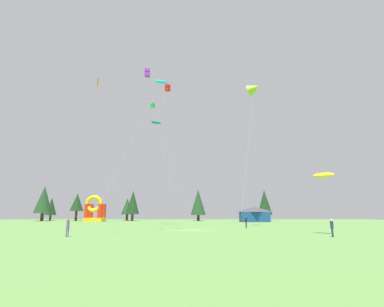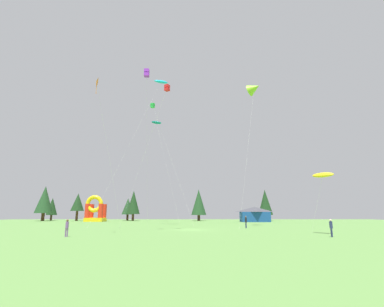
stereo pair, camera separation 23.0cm
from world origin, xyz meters
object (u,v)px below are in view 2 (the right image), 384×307
(inflatable_blue_arch, at_px, (95,211))
(festival_tent, at_px, (255,214))
(kite_red_box, at_px, (167,89))
(kite_yellow_parafoil, at_px, (323,175))
(person_left_edge, at_px, (67,226))
(kite_lime_delta, at_px, (254,88))
(kite_purple_box, at_px, (147,74))
(person_far_side, at_px, (331,226))
(kite_orange_diamond, at_px, (97,84))
(person_midfield, at_px, (246,221))
(kite_green_box, at_px, (153,106))
(kite_cyan_parafoil, at_px, (161,82))
(kite_teal_parafoil, at_px, (156,123))

(inflatable_blue_arch, height_order, festival_tent, inflatable_blue_arch)
(kite_red_box, bearing_deg, kite_yellow_parafoil, -16.67)
(kite_red_box, height_order, person_left_edge, kite_red_box)
(kite_lime_delta, relative_size, kite_purple_box, 1.19)
(kite_red_box, height_order, person_far_side, kite_red_box)
(inflatable_blue_arch, bearing_deg, kite_red_box, -61.68)
(person_left_edge, relative_size, festival_tent, 0.24)
(kite_orange_diamond, height_order, person_left_edge, kite_orange_diamond)
(person_left_edge, height_order, person_midfield, person_midfield)
(person_far_side, bearing_deg, festival_tent, 3.81)
(kite_green_box, distance_m, kite_cyan_parafoil, 5.18)
(kite_red_box, distance_m, inflatable_blue_arch, 46.82)
(kite_yellow_parafoil, bearing_deg, kite_red_box, 163.33)
(kite_red_box, bearing_deg, kite_orange_diamond, -135.44)
(kite_orange_diamond, xyz_separation_m, person_left_edge, (-1.48, -1.06, -14.89))
(kite_teal_parafoil, bearing_deg, kite_lime_delta, -49.87)
(kite_green_box, height_order, kite_lime_delta, kite_lime_delta)
(kite_teal_parafoil, relative_size, person_midfield, 14.55)
(kite_purple_box, xyz_separation_m, person_midfield, (13.81, 9.25, -18.70))
(kite_teal_parafoil, xyz_separation_m, kite_orange_diamond, (-1.78, -39.56, -8.19))
(kite_green_box, xyz_separation_m, kite_cyan_parafoil, (1.86, -3.40, 3.44))
(kite_purple_box, bearing_deg, kite_red_box, 36.05)
(kite_yellow_parafoil, xyz_separation_m, kite_red_box, (-17.46, 5.23, 12.25))
(kite_lime_delta, bearing_deg, person_far_side, -82.69)
(kite_lime_delta, distance_m, kite_orange_diamond, 27.80)
(kite_teal_parafoil, xyz_separation_m, inflatable_blue_arch, (-15.64, 6.09, -21.55))
(kite_purple_box, distance_m, kite_orange_diamond, 7.87)
(kite_green_box, relative_size, person_midfield, 13.57)
(kite_purple_box, relative_size, person_far_side, 12.36)
(kite_green_box, xyz_separation_m, festival_tent, (23.05, 18.69, -20.73))
(kite_cyan_parafoil, bearing_deg, festival_tent, 46.18)
(kite_yellow_parafoil, xyz_separation_m, festival_tent, (1.44, 41.11, -4.41))
(kite_cyan_parafoil, bearing_deg, person_midfield, -24.97)
(kite_yellow_parafoil, height_order, kite_lime_delta, kite_lime_delta)
(kite_lime_delta, relative_size, person_left_edge, 14.99)
(kite_red_box, distance_m, kite_purple_box, 3.29)
(kite_cyan_parafoil, xyz_separation_m, person_midfield, (13.63, -6.35, -24.96))
(kite_lime_delta, bearing_deg, festival_tent, 79.36)
(kite_teal_parafoil, distance_m, kite_yellow_parafoil, 47.62)
(kite_cyan_parafoil, xyz_separation_m, festival_tent, (21.19, 22.08, -24.17))
(kite_yellow_parafoil, height_order, kite_red_box, kite_red_box)
(person_midfield, distance_m, inflatable_blue_arch, 44.94)
(kite_yellow_parafoil, height_order, person_midfield, kite_yellow_parafoil)
(kite_red_box, bearing_deg, kite_teal_parafoil, 99.11)
(festival_tent, bearing_deg, kite_purple_box, -119.56)
(person_left_edge, bearing_deg, kite_red_box, 36.32)
(kite_lime_delta, distance_m, festival_tent, 33.93)
(kite_cyan_parafoil, relative_size, person_left_edge, 16.53)
(kite_red_box, height_order, person_midfield, kite_red_box)
(kite_cyan_parafoil, bearing_deg, kite_teal_parafoil, 98.91)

